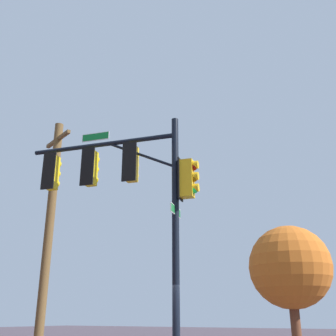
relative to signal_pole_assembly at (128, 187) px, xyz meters
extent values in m
cylinder|color=black|center=(-1.44, -0.31, -1.66)|extent=(0.20, 0.20, 7.32)
cylinder|color=black|center=(0.89, 0.22, 1.47)|extent=(4.69, 1.20, 0.14)
cylinder|color=black|center=(-0.39, -0.07, 0.97)|extent=(2.15, 0.57, 1.07)
cube|color=yellow|center=(-0.10, 0.00, 0.72)|extent=(0.40, 0.43, 1.10)
cube|color=black|center=(-0.15, 0.19, 0.72)|extent=(0.44, 0.14, 1.22)
sphere|color=maroon|center=(-0.06, -0.20, 1.06)|extent=(0.22, 0.22, 0.22)
cylinder|color=yellow|center=(-0.04, -0.26, 1.11)|extent=(0.26, 0.19, 0.23)
sphere|color=#855607|center=(-0.06, -0.20, 0.72)|extent=(0.22, 0.22, 0.22)
cylinder|color=yellow|center=(-0.04, -0.26, 0.77)|extent=(0.26, 0.19, 0.23)
sphere|color=#20FF59|center=(-0.06, -0.20, 0.38)|extent=(0.22, 0.22, 0.22)
cylinder|color=yellow|center=(-0.04, -0.26, 0.43)|extent=(0.26, 0.19, 0.23)
cube|color=yellow|center=(1.23, 0.30, 0.72)|extent=(0.38, 0.41, 1.10)
cube|color=black|center=(1.19, 0.50, 0.72)|extent=(0.44, 0.12, 1.22)
sphere|color=maroon|center=(1.27, 0.10, 1.06)|extent=(0.22, 0.22, 0.22)
cylinder|color=yellow|center=(1.28, 0.05, 1.11)|extent=(0.25, 0.18, 0.23)
sphere|color=#855607|center=(1.27, 0.10, 0.72)|extent=(0.22, 0.22, 0.22)
cylinder|color=yellow|center=(1.28, 0.05, 0.77)|extent=(0.25, 0.18, 0.23)
sphere|color=#20FF59|center=(1.27, 0.10, 0.38)|extent=(0.22, 0.22, 0.22)
cylinder|color=yellow|center=(1.28, 0.05, 0.43)|extent=(0.25, 0.18, 0.23)
cube|color=yellow|center=(2.56, 0.61, 0.72)|extent=(0.40, 0.43, 1.10)
cube|color=black|center=(2.51, 0.80, 0.72)|extent=(0.44, 0.14, 1.22)
sphere|color=maroon|center=(2.61, 0.41, 1.06)|extent=(0.22, 0.22, 0.22)
cylinder|color=yellow|center=(2.62, 0.35, 1.11)|extent=(0.26, 0.19, 0.23)
sphere|color=#855607|center=(2.61, 0.41, 0.72)|extent=(0.22, 0.22, 0.22)
cylinder|color=yellow|center=(2.62, 0.35, 0.77)|extent=(0.26, 0.19, 0.23)
sphere|color=#20FF59|center=(2.61, 0.41, 0.38)|extent=(0.22, 0.22, 0.22)
cylinder|color=yellow|center=(2.62, 0.35, 0.43)|extent=(0.26, 0.19, 0.23)
cube|color=gold|center=(-1.78, -0.39, 0.07)|extent=(0.42, 0.39, 1.10)
cube|color=black|center=(-1.58, -0.34, 0.07)|extent=(0.14, 0.44, 1.22)
sphere|color=maroon|center=(-1.97, -0.43, 0.41)|extent=(0.22, 0.22, 0.22)
cylinder|color=gold|center=(-2.03, -0.45, 0.46)|extent=(0.19, 0.26, 0.23)
sphere|color=#855607|center=(-1.97, -0.43, 0.07)|extent=(0.22, 0.22, 0.22)
cylinder|color=gold|center=(-2.03, -0.45, 0.12)|extent=(0.19, 0.26, 0.23)
sphere|color=#20FF59|center=(-1.97, -0.43, -0.27)|extent=(0.22, 0.22, 0.22)
cylinder|color=gold|center=(-2.03, -0.45, -0.22)|extent=(0.19, 0.26, 0.23)
cube|color=white|center=(1.13, 0.28, 1.77)|extent=(0.92, 0.23, 0.26)
cube|color=#0F772F|center=(1.13, 0.28, 1.77)|extent=(0.88, 0.23, 0.22)
cube|color=white|center=(-1.44, -0.31, -0.83)|extent=(0.23, 0.92, 0.26)
cube|color=#1A6C31|center=(-1.44, -0.31, -0.83)|extent=(0.23, 0.88, 0.22)
cylinder|color=brown|center=(3.61, -0.50, -1.10)|extent=(0.30, 0.30, 8.46)
cube|color=brown|center=(3.61, -0.50, 2.53)|extent=(1.72, 0.75, 0.12)
cylinder|color=brown|center=(-2.72, -7.18, -4.23)|extent=(0.37, 0.37, 2.20)
sphere|color=#C96420|center=(-2.72, -7.18, -1.77)|extent=(3.20, 3.20, 3.20)
camera|label=1|loc=(-6.92, 9.50, -3.61)|focal=44.27mm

